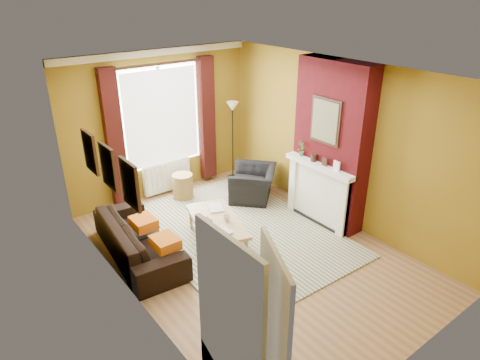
% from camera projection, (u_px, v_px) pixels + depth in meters
% --- Properties ---
extents(ground, '(5.50, 5.50, 0.00)m').
position_uv_depth(ground, '(250.00, 251.00, 6.77)').
color(ground, brown).
rests_on(ground, ground).
extents(room_walls, '(3.82, 5.54, 2.83)m').
position_uv_depth(room_walls, '(271.00, 156.00, 6.74)').
color(room_walls, olive).
rests_on(room_walls, ground).
extents(striped_rug, '(2.80, 3.82, 0.02)m').
position_uv_depth(striped_rug, '(239.00, 232.00, 7.27)').
color(striped_rug, '#32558C').
rests_on(striped_rug, ground).
extents(sofa, '(1.01, 2.15, 0.61)m').
position_uv_depth(sofa, '(139.00, 238.00, 6.55)').
color(sofa, black).
rests_on(sofa, ground).
extents(armchair, '(1.26, 1.26, 0.62)m').
position_uv_depth(armchair, '(253.00, 184.00, 8.31)').
color(armchair, black).
rests_on(armchair, ground).
extents(coffee_table, '(1.02, 1.48, 0.45)m').
position_uv_depth(coffee_table, '(217.00, 222.00, 6.79)').
color(coffee_table, tan).
rests_on(coffee_table, ground).
extents(wicker_stool, '(0.51, 0.51, 0.50)m').
position_uv_depth(wicker_stool, '(183.00, 186.00, 8.34)').
color(wicker_stool, olive).
rests_on(wicker_stool, ground).
extents(floor_lamp, '(0.32, 0.32, 1.68)m').
position_uv_depth(floor_lamp, '(233.00, 119.00, 8.74)').
color(floor_lamp, black).
rests_on(floor_lamp, ground).
extents(book_a, '(0.22, 0.29, 0.03)m').
position_uv_depth(book_a, '(217.00, 234.00, 6.37)').
color(book_a, '#999999').
rests_on(book_a, coffee_table).
extents(book_b, '(0.34, 0.39, 0.02)m').
position_uv_depth(book_b, '(208.00, 209.00, 7.08)').
color(book_b, '#999999').
rests_on(book_b, coffee_table).
extents(mug, '(0.16, 0.16, 0.10)m').
position_uv_depth(mug, '(227.00, 218.00, 6.72)').
color(mug, '#999999').
rests_on(mug, coffee_table).
extents(tv_remote, '(0.05, 0.16, 0.02)m').
position_uv_depth(tv_remote, '(208.00, 219.00, 6.77)').
color(tv_remote, '#232326').
rests_on(tv_remote, coffee_table).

